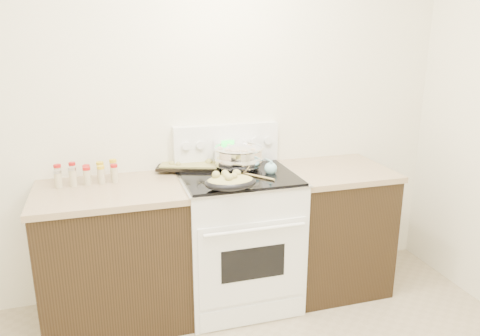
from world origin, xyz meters
name	(u,v)px	position (x,y,z in m)	size (l,w,h in m)	color
room_shell	(257,83)	(0.00, 0.00, 1.70)	(4.10, 3.60, 2.75)	white
counter_left	(115,255)	(-0.48, 1.43, 0.46)	(0.93, 0.67, 0.92)	black
counter_right	(332,227)	(1.08, 1.43, 0.46)	(0.73, 0.67, 0.92)	black
kitchen_range	(238,236)	(0.35, 1.42, 0.49)	(0.78, 0.73, 1.22)	white
mixing_bowl	(239,158)	(0.39, 1.54, 1.02)	(0.44, 0.44, 0.20)	silver
roasting_pan	(230,181)	(0.22, 1.14, 0.99)	(0.33, 0.23, 0.11)	black
baking_sheet	(191,163)	(0.09, 1.70, 0.96)	(0.52, 0.44, 0.06)	black
wooden_spoon	(253,178)	(0.40, 1.27, 0.95)	(0.19, 0.24, 0.04)	tan
blue_ladle	(270,168)	(0.57, 1.39, 0.98)	(0.10, 0.29, 0.11)	#8DC8D2
spice_jars	(87,174)	(-0.61, 1.59, 0.98)	(0.39, 0.15, 0.13)	#BFB28C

